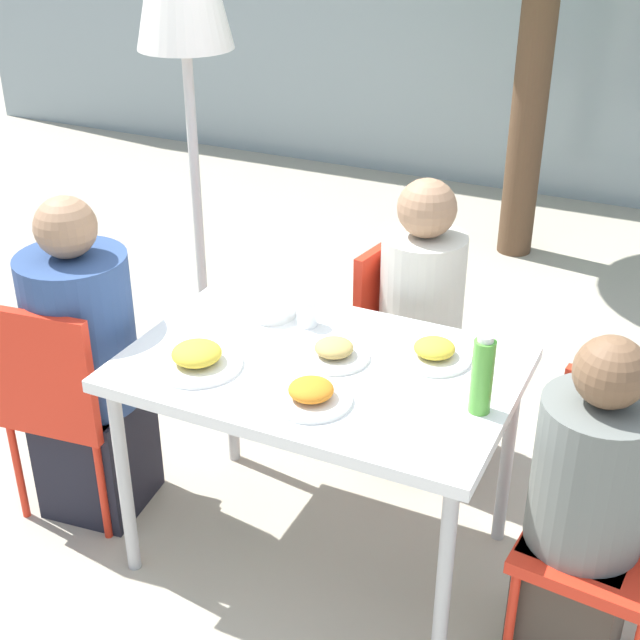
{
  "coord_description": "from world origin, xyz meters",
  "views": [
    {
      "loc": [
        1.0,
        -2.12,
        2.15
      ],
      "look_at": [
        0.0,
        0.0,
        0.91
      ],
      "focal_mm": 50.0,
      "sensor_mm": 36.0,
      "label": 1
    }
  ],
  "objects_px": {
    "chair_left": "(63,393)",
    "drinking_cup": "(307,312)",
    "salad_bowl": "(271,307)",
    "bottle": "(482,375)",
    "chair_right": "(610,510)",
    "chair_far": "(407,335)",
    "person_left": "(86,372)",
    "person_right": "(584,520)",
    "person_far": "(419,335)"
  },
  "relations": [
    {
      "from": "chair_left",
      "to": "drinking_cup",
      "type": "distance_m",
      "value": 0.89
    },
    {
      "from": "salad_bowl",
      "to": "bottle",
      "type": "bearing_deg",
      "value": -18.04
    },
    {
      "from": "chair_right",
      "to": "bottle",
      "type": "xyz_separation_m",
      "value": [
        -0.39,
        -0.04,
        0.36
      ]
    },
    {
      "from": "chair_right",
      "to": "bottle",
      "type": "relative_size",
      "value": 3.6
    },
    {
      "from": "chair_far",
      "to": "salad_bowl",
      "type": "distance_m",
      "value": 0.65
    },
    {
      "from": "person_left",
      "to": "chair_far",
      "type": "xyz_separation_m",
      "value": [
        0.87,
        0.8,
        -0.05
      ]
    },
    {
      "from": "person_right",
      "to": "drinking_cup",
      "type": "xyz_separation_m",
      "value": [
        -0.99,
        0.28,
        0.29
      ]
    },
    {
      "from": "person_left",
      "to": "salad_bowl",
      "type": "relative_size",
      "value": 6.99
    },
    {
      "from": "person_left",
      "to": "chair_right",
      "type": "bearing_deg",
      "value": -3.44
    },
    {
      "from": "chair_left",
      "to": "person_far",
      "type": "height_order",
      "value": "person_far"
    },
    {
      "from": "chair_right",
      "to": "person_right",
      "type": "height_order",
      "value": "person_right"
    },
    {
      "from": "drinking_cup",
      "to": "chair_right",
      "type": "bearing_deg",
      "value": -11.22
    },
    {
      "from": "salad_bowl",
      "to": "person_far",
      "type": "bearing_deg",
      "value": 47.69
    },
    {
      "from": "chair_far",
      "to": "bottle",
      "type": "distance_m",
      "value": 0.96
    },
    {
      "from": "person_left",
      "to": "person_right",
      "type": "bearing_deg",
      "value": -5.89
    },
    {
      "from": "person_left",
      "to": "bottle",
      "type": "relative_size",
      "value": 4.95
    },
    {
      "from": "chair_left",
      "to": "bottle",
      "type": "xyz_separation_m",
      "value": [
        1.4,
        0.14,
        0.36
      ]
    },
    {
      "from": "person_far",
      "to": "person_left",
      "type": "bearing_deg",
      "value": -42.99
    },
    {
      "from": "chair_right",
      "to": "person_far",
      "type": "height_order",
      "value": "person_far"
    },
    {
      "from": "chair_left",
      "to": "person_left",
      "type": "bearing_deg",
      "value": 58.06
    },
    {
      "from": "chair_far",
      "to": "person_far",
      "type": "xyz_separation_m",
      "value": [
        0.07,
        -0.06,
        0.05
      ]
    },
    {
      "from": "chair_right",
      "to": "chair_far",
      "type": "bearing_deg",
      "value": -33.86
    },
    {
      "from": "drinking_cup",
      "to": "salad_bowl",
      "type": "relative_size",
      "value": 0.56
    },
    {
      "from": "person_left",
      "to": "person_far",
      "type": "xyz_separation_m",
      "value": [
        0.95,
        0.74,
        -0.0
      ]
    },
    {
      "from": "person_right",
      "to": "chair_right",
      "type": "bearing_deg",
      "value": -121.94
    },
    {
      "from": "person_right",
      "to": "bottle",
      "type": "height_order",
      "value": "person_right"
    },
    {
      "from": "person_left",
      "to": "salad_bowl",
      "type": "height_order",
      "value": "person_left"
    },
    {
      "from": "person_right",
      "to": "salad_bowl",
      "type": "xyz_separation_m",
      "value": [
        -1.13,
        0.3,
        0.28
      ]
    },
    {
      "from": "chair_far",
      "to": "person_left",
      "type": "bearing_deg",
      "value": -38.51
    },
    {
      "from": "bottle",
      "to": "salad_bowl",
      "type": "distance_m",
      "value": 0.85
    },
    {
      "from": "drinking_cup",
      "to": "salad_bowl",
      "type": "distance_m",
      "value": 0.14
    },
    {
      "from": "chair_left",
      "to": "bottle",
      "type": "distance_m",
      "value": 1.45
    },
    {
      "from": "person_far",
      "to": "drinking_cup",
      "type": "bearing_deg",
      "value": -20.2
    },
    {
      "from": "chair_far",
      "to": "chair_left",
      "type": "bearing_deg",
      "value": -36.92
    },
    {
      "from": "chair_far",
      "to": "chair_right",
      "type": "bearing_deg",
      "value": 59.76
    },
    {
      "from": "person_right",
      "to": "person_far",
      "type": "height_order",
      "value": "person_far"
    },
    {
      "from": "drinking_cup",
      "to": "bottle",
      "type": "bearing_deg",
      "value": -20.6
    },
    {
      "from": "bottle",
      "to": "salad_bowl",
      "type": "xyz_separation_m",
      "value": [
        -0.8,
        0.26,
        -0.09
      ]
    },
    {
      "from": "person_far",
      "to": "bottle",
      "type": "height_order",
      "value": "person_far"
    },
    {
      "from": "bottle",
      "to": "drinking_cup",
      "type": "distance_m",
      "value": 0.71
    },
    {
      "from": "person_left",
      "to": "chair_left",
      "type": "bearing_deg",
      "value": -121.94
    },
    {
      "from": "chair_left",
      "to": "person_far",
      "type": "distance_m",
      "value": 1.29
    },
    {
      "from": "person_left",
      "to": "drinking_cup",
      "type": "distance_m",
      "value": 0.8
    },
    {
      "from": "chair_far",
      "to": "salad_bowl",
      "type": "height_order",
      "value": "chair_far"
    },
    {
      "from": "person_left",
      "to": "chair_right",
      "type": "distance_m",
      "value": 1.75
    },
    {
      "from": "chair_right",
      "to": "chair_far",
      "type": "xyz_separation_m",
      "value": [
        -0.87,
        0.71,
        0.0
      ]
    },
    {
      "from": "chair_far",
      "to": "salad_bowl",
      "type": "bearing_deg",
      "value": -24.06
    },
    {
      "from": "bottle",
      "to": "drinking_cup",
      "type": "relative_size",
      "value": 2.51
    },
    {
      "from": "chair_far",
      "to": "person_far",
      "type": "height_order",
      "value": "person_far"
    },
    {
      "from": "drinking_cup",
      "to": "chair_far",
      "type": "bearing_deg",
      "value": 70.89
    }
  ]
}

